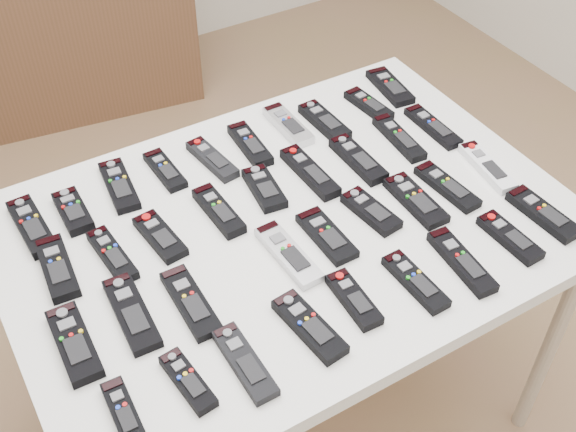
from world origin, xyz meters
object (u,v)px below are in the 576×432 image
remote_4 (212,159)px  remote_15 (310,172)px  remote_35 (510,237)px  remote_16 (358,159)px  remote_14 (264,188)px  remote_20 (132,313)px  remote_11 (112,255)px  remote_23 (327,236)px  remote_31 (309,326)px  remote_19 (74,343)px  remote_9 (390,87)px  remote_6 (288,125)px  remote_27 (487,167)px  remote_26 (447,187)px  remote_3 (165,170)px  remote_18 (433,127)px  remote_21 (191,302)px  remote_22 (289,254)px  remote_32 (354,299)px  remote_5 (250,145)px  remote_8 (369,105)px  remote_30 (245,363)px  remote_29 (188,381)px  remote_10 (57,268)px  remote_1 (73,211)px  remote_13 (219,211)px  remote_12 (160,236)px  remote_2 (119,186)px  table (288,240)px  remote_34 (462,262)px  remote_33 (415,282)px  remote_24 (371,211)px  remote_7 (324,121)px  remote_0 (32,226)px  remote_25 (416,200)px  remote_36 (543,214)px  remote_28 (124,413)px

remote_4 → remote_15: bearing=-50.2°
remote_35 → remote_16: bearing=106.9°
remote_14 → remote_35: 0.56m
remote_4 → remote_20: size_ratio=0.86×
remote_11 → remote_23: size_ratio=1.02×
remote_11 → remote_31: 0.45m
remote_19 → remote_35: size_ratio=1.16×
remote_9 → remote_15: (-0.38, -0.20, 0.00)m
remote_23 → remote_31: (-0.16, -0.19, 0.00)m
remote_6 → remote_27: (0.33, -0.39, -0.00)m
remote_4 → remote_26: bearing=-48.4°
remote_6 → remote_3: bearing=179.7°
remote_19 → remote_20: bearing=8.5°
remote_18 → remote_21: bearing=-164.6°
remote_22 → remote_32: size_ratio=1.31×
remote_4 → remote_5: remote_5 is taller
remote_4 → remote_23: 0.38m
remote_14 → remote_32: 0.38m
remote_8 → remote_30: (-0.67, -0.56, 0.00)m
remote_30 → remote_29: bearing=170.9°
remote_10 → remote_27: (0.99, -0.21, -0.00)m
remote_1 → remote_14: size_ratio=0.95×
remote_1 → remote_13: size_ratio=0.82×
remote_19 → remote_12: bearing=37.6°
remote_6 → remote_9: bearing=1.5°
remote_2 → remote_14: bearing=-26.3°
table → remote_4: remote_4 is taller
remote_14 → remote_12: bearing=-168.6°
remote_9 → remote_34: bearing=-106.7°
remote_1 → remote_15: same height
remote_5 → remote_33: remote_5 is taller
remote_24 → remote_7: bearing=67.8°
table → remote_11: size_ratio=7.40×
remote_0 → remote_2: size_ratio=1.05×
remote_2 → remote_12: (0.02, -0.20, 0.00)m
remote_32 → remote_33: remote_32 is taller
remote_10 → remote_27: 1.02m
remote_3 → remote_34: bearing=-57.2°
remote_14 → remote_27: size_ratio=0.79×
remote_21 → remote_34: remote_34 is taller
table → remote_19: 0.53m
remote_25 → remote_36: (0.22, -0.18, 0.00)m
remote_2 → remote_4: (0.23, -0.02, 0.00)m
remote_13 → remote_14: bearing=4.8°
remote_11 → remote_21: (0.09, -0.20, -0.00)m
remote_19 → remote_24: remote_19 is taller
remote_14 → remote_28: remote_14 is taller
remote_25 → remote_1: bearing=153.4°
remote_15 → remote_30: (-0.39, -0.40, -0.00)m
remote_14 → remote_24: bearing=-41.4°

